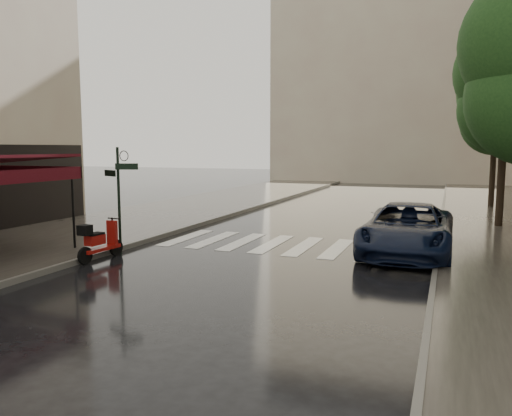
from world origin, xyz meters
The scene contains 11 objects.
ground centered at (0.00, 0.00, 0.00)m, with size 120.00×120.00×0.00m, color black.
sidewalk_near centered at (-4.50, 12.00, 0.06)m, with size 6.00×60.00×0.12m, color #38332D.
curb_near centered at (-1.45, 12.00, 0.07)m, with size 0.12×60.00×0.16m, color #595651.
curb_far centered at (7.45, 12.00, 0.07)m, with size 0.12×60.00×0.16m, color #595651.
crosswalk centered at (2.98, 6.00, 0.01)m, with size 7.85×3.20×0.01m.
signpost centered at (-1.19, 3.00, 1.83)m, with size 1.17×0.29×3.10m.
backdrop_building centered at (3.00, 38.00, 10.00)m, with size 22.00×6.00×20.00m, color #BEA691.
tree_mid centered at (9.50, 12.00, 5.59)m, with size 3.80×3.80×8.34m.
tree_far centered at (9.70, 19.00, 5.46)m, with size 3.80×3.80×8.16m.
scooter centered at (-1.21, 2.08, 0.51)m, with size 0.48×1.67×1.10m.
parked_car centered at (6.61, 5.98, 0.74)m, with size 2.45×5.30×1.47m, color black.
Camera 1 is at (7.68, -8.91, 3.07)m, focal length 35.00 mm.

